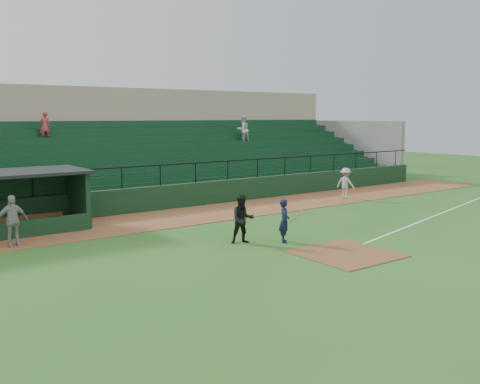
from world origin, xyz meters
TOP-DOWN VIEW (x-y plane):
  - ground at (0.00, 0.00)m, footprint 90.00×90.00m
  - warning_track at (0.00, 8.00)m, footprint 40.00×4.00m
  - home_plate_dirt at (0.00, -1.00)m, footprint 3.00×3.00m
  - foul_line at (8.00, 1.20)m, footprint 17.49×4.44m
  - stadium_structure at (0.00, 16.46)m, footprint 38.00×13.08m
  - batter_at_plate at (-0.56, 1.50)m, footprint 1.11×0.71m
  - umpire at (-1.88, 2.28)m, footprint 1.04×0.94m
  - runner at (8.89, 7.26)m, footprint 0.86×1.21m
  - dugout_player_a at (-8.70, 6.64)m, footprint 1.07×0.47m

SIDE VIEW (x-z plane):
  - ground at x=0.00m, z-range 0.00..0.00m
  - foul_line at x=8.00m, z-range 0.00..0.01m
  - warning_track at x=0.00m, z-range 0.00..0.03m
  - home_plate_dirt at x=0.00m, z-range 0.00..0.03m
  - batter_at_plate at x=-0.56m, z-range 0.00..1.59m
  - umpire at x=-1.88m, z-range 0.00..1.76m
  - runner at x=8.89m, z-range 0.03..1.73m
  - dugout_player_a at x=-8.70m, z-range 0.03..1.84m
  - stadium_structure at x=0.00m, z-range -0.90..5.50m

